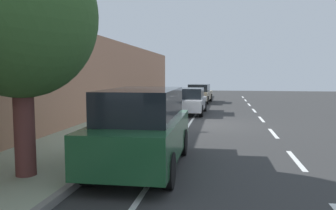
% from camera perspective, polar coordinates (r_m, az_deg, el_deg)
% --- Properties ---
extents(ground, '(64.56, 64.56, 0.00)m').
position_cam_1_polar(ground, '(15.71, 6.49, -3.33)').
color(ground, '#333333').
extents(sidewalk, '(3.13, 40.35, 0.15)m').
position_cam_1_polar(sidewalk, '(16.36, -7.24, -2.73)').
color(sidewalk, '#9AA388').
rests_on(sidewalk, ground).
extents(curb_edge, '(0.16, 40.35, 0.15)m').
position_cam_1_polar(curb_edge, '(15.97, -1.57, -2.88)').
color(curb_edge, gray).
rests_on(curb_edge, ground).
extents(lane_stripe_centre, '(0.14, 40.00, 0.01)m').
position_cam_1_polar(lane_stripe_centre, '(15.99, 16.54, -3.35)').
color(lane_stripe_centre, white).
rests_on(lane_stripe_centre, ground).
extents(lane_stripe_bike_edge, '(0.12, 40.35, 0.01)m').
position_cam_1_polar(lane_stripe_bike_edge, '(15.77, 3.69, -3.26)').
color(lane_stripe_bike_edge, white).
rests_on(lane_stripe_bike_edge, ground).
extents(building_facade, '(0.50, 40.35, 4.31)m').
position_cam_1_polar(building_facade, '(16.81, -13.29, 4.51)').
color(building_facade, tan).
rests_on(building_facade, ground).
extents(parked_sedan_tan_nearest, '(2.05, 4.50, 1.52)m').
position_cam_1_polar(parked_sedan_tan_nearest, '(27.45, 5.36, 1.97)').
color(parked_sedan_tan_nearest, tan).
rests_on(parked_sedan_tan_nearest, ground).
extents(parked_sedan_silver_second, '(1.89, 4.43, 1.52)m').
position_cam_1_polar(parked_sedan_silver_second, '(19.81, 3.69, 0.68)').
color(parked_sedan_silver_second, '#B7BABF').
rests_on(parked_sedan_silver_second, ground).
extents(parked_suv_green_mid, '(2.04, 4.74, 1.99)m').
position_cam_1_polar(parked_suv_green_mid, '(8.39, -4.40, -3.85)').
color(parked_suv_green_mid, '#1E512D').
rests_on(parked_suv_green_mid, ground).
extents(bicycle_at_curb, '(1.42, 1.15, 0.80)m').
position_cam_1_polar(bicycle_at_curb, '(13.30, -1.74, -3.17)').
color(bicycle_at_curb, black).
rests_on(bicycle_at_curb, ground).
extents(cyclist_with_backpack, '(0.52, 0.55, 1.74)m').
position_cam_1_polar(cyclist_with_backpack, '(13.68, -2.31, -0.11)').
color(cyclist_with_backpack, '#C6B284').
rests_on(cyclist_with_backpack, ground).
extents(street_tree_near_cyclist, '(3.25, 3.25, 5.18)m').
position_cam_1_polar(street_tree_near_cyclist, '(7.86, -24.04, 13.68)').
color(street_tree_near_cyclist, brown).
rests_on(street_tree_near_cyclist, sidewalk).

